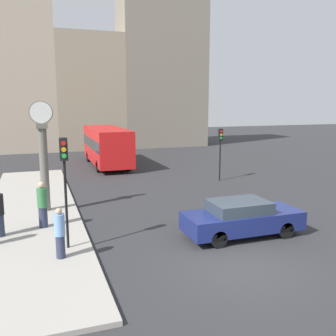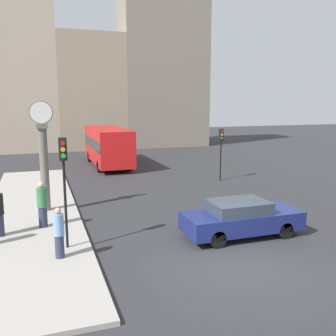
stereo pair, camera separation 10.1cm
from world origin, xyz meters
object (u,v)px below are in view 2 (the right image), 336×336
(sedan_car, at_px, (241,218))
(traffic_light_near, at_px, (64,170))
(street_clock, at_px, (44,159))
(pedestrian_blue_stripe, at_px, (59,233))
(traffic_light_far, at_px, (221,143))
(bus_distant, at_px, (108,144))
(pedestrian_green_hoodie, at_px, (42,204))

(sedan_car, height_order, traffic_light_near, traffic_light_near)
(street_clock, height_order, pedestrian_blue_stripe, street_clock)
(sedan_car, height_order, traffic_light_far, traffic_light_far)
(sedan_car, xyz_separation_m, pedestrian_blue_stripe, (-6.72, -0.16, 0.26))
(bus_distant, height_order, pedestrian_green_hoodie, bus_distant)
(traffic_light_far, xyz_separation_m, pedestrian_green_hoodie, (-11.15, -6.35, -1.38))
(bus_distant, relative_size, traffic_light_near, 2.26)
(sedan_car, bearing_deg, street_clock, 141.07)
(sedan_car, distance_m, traffic_light_near, 6.80)
(traffic_light_near, bearing_deg, traffic_light_far, 40.53)
(sedan_car, distance_m, pedestrian_green_hoodie, 7.86)
(street_clock, relative_size, pedestrian_green_hoodie, 2.70)
(street_clock, xyz_separation_m, pedestrian_green_hoodie, (-0.18, -2.46, -1.47))
(bus_distant, distance_m, street_clock, 13.17)
(bus_distant, relative_size, pedestrian_green_hoodie, 4.62)
(sedan_car, relative_size, pedestrian_blue_stripe, 2.75)
(street_clock, bearing_deg, bus_distant, 67.36)
(pedestrian_green_hoodie, xyz_separation_m, pedestrian_blue_stripe, (0.45, -3.35, -0.10))
(traffic_light_far, bearing_deg, sedan_car, -112.62)
(sedan_car, bearing_deg, traffic_light_near, 174.24)
(street_clock, bearing_deg, pedestrian_green_hoodie, -94.26)
(traffic_light_near, bearing_deg, pedestrian_green_hoodie, 106.37)
(bus_distant, distance_m, pedestrian_blue_stripe, 18.58)
(traffic_light_near, height_order, street_clock, street_clock)
(traffic_light_near, relative_size, pedestrian_blue_stripe, 2.29)
(bus_distant, distance_m, traffic_light_far, 10.16)
(traffic_light_near, bearing_deg, pedestrian_blue_stripe, -109.92)
(traffic_light_near, xyz_separation_m, traffic_light_far, (10.40, 8.89, -0.42))
(traffic_light_near, bearing_deg, street_clock, 96.43)
(sedan_car, xyz_separation_m, street_clock, (-6.99, 5.64, 1.82))
(sedan_car, xyz_separation_m, pedestrian_green_hoodie, (-7.17, 3.19, 0.36))
(traffic_light_near, height_order, pedestrian_green_hoodie, traffic_light_near)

